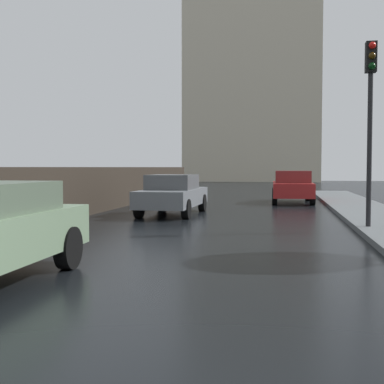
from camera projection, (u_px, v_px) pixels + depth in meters
car_grey_mid_road at (173, 194)px, 17.64m from camera, size 1.83×4.46×1.37m
car_red_far_ahead at (292, 186)px, 23.51m from camera, size 1.88×4.59×1.46m
traffic_light at (370, 100)px, 12.75m from camera, size 0.26×0.39×4.57m
distant_tower at (254, 70)px, 61.18m from camera, size 15.44×11.52×26.28m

